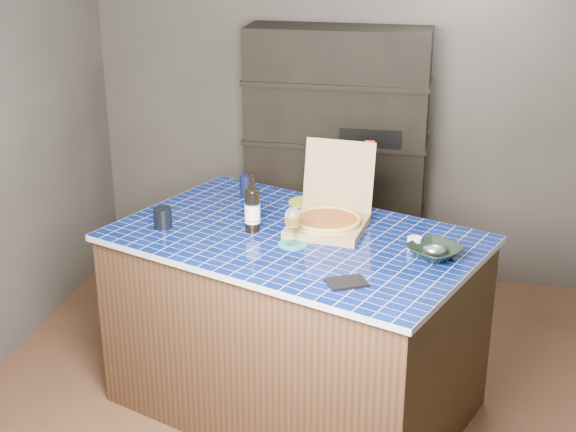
% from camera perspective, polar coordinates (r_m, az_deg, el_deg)
% --- Properties ---
extents(room, '(3.50, 3.50, 3.50)m').
position_cam_1_polar(room, '(3.95, 0.19, 2.40)').
color(room, brown).
rests_on(room, ground).
extents(shelving_unit, '(1.20, 0.41, 1.80)m').
position_cam_1_polar(shelving_unit, '(5.49, 3.47, 3.98)').
color(shelving_unit, black).
rests_on(shelving_unit, floor).
extents(kitchen_island, '(2.07, 1.70, 0.98)m').
position_cam_1_polar(kitchen_island, '(4.23, 0.52, -7.53)').
color(kitchen_island, '#4D2A1E').
rests_on(kitchen_island, floor).
extents(pizza_box, '(0.42, 0.49, 0.41)m').
position_cam_1_polar(pizza_box, '(4.09, 2.90, -0.15)').
color(pizza_box, '#A17C53').
rests_on(pizza_box, kitchen_island).
extents(mead_bottle, '(0.08, 0.08, 0.30)m').
position_cam_1_polar(mead_bottle, '(4.03, -2.55, 0.51)').
color(mead_bottle, black).
rests_on(mead_bottle, kitchen_island).
extents(teal_trivet, '(0.15, 0.15, 0.01)m').
position_cam_1_polar(teal_trivet, '(3.91, 0.34, -2.02)').
color(teal_trivet, teal).
rests_on(teal_trivet, kitchen_island).
extents(wine_glass, '(0.08, 0.08, 0.19)m').
position_cam_1_polar(wine_glass, '(3.86, 0.35, -0.22)').
color(wine_glass, white).
rests_on(wine_glass, teal_trivet).
extents(tumbler, '(0.09, 0.09, 0.10)m').
position_cam_1_polar(tumbler, '(4.15, -8.89, -0.13)').
color(tumbler, black).
rests_on(tumbler, kitchen_island).
extents(dvd_case, '(0.21, 0.19, 0.01)m').
position_cam_1_polar(dvd_case, '(3.52, 4.18, -4.74)').
color(dvd_case, black).
rests_on(dvd_case, kitchen_island).
extents(bowl, '(0.34, 0.34, 0.06)m').
position_cam_1_polar(bowl, '(3.82, 10.37, -2.51)').
color(bowl, black).
rests_on(bowl, kitchen_island).
extents(foil_contents, '(0.11, 0.09, 0.05)m').
position_cam_1_polar(foil_contents, '(3.82, 10.38, -2.36)').
color(foil_contents, '#AEAEBA').
rests_on(foil_contents, bowl).
extents(white_jar, '(0.07, 0.07, 0.06)m').
position_cam_1_polar(white_jar, '(3.90, 8.97, -1.92)').
color(white_jar, white).
rests_on(white_jar, kitchen_island).
extents(navy_cup, '(0.07, 0.07, 0.12)m').
position_cam_1_polar(navy_cup, '(4.58, -2.98, 2.23)').
color(navy_cup, black).
rests_on(navy_cup, kitchen_island).
extents(green_trivet, '(0.19, 0.19, 0.01)m').
position_cam_1_polar(green_trivet, '(4.47, 1.24, 1.01)').
color(green_trivet, '#A5AB24').
rests_on(green_trivet, kitchen_island).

